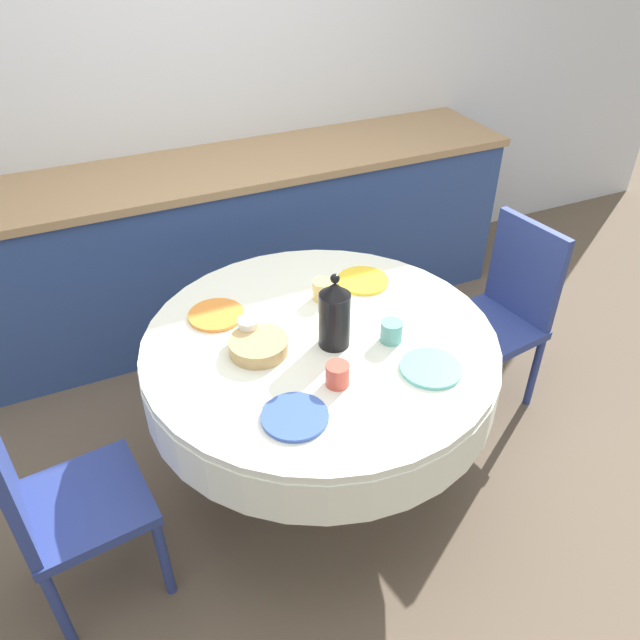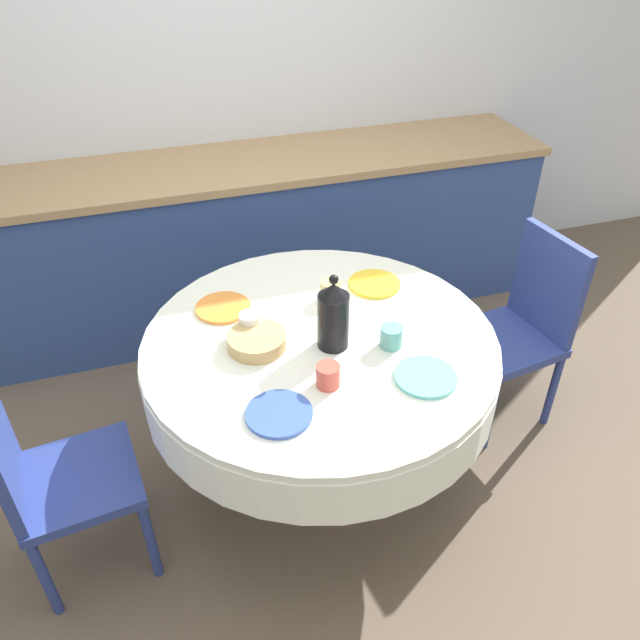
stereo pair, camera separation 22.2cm
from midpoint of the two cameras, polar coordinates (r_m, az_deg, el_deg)
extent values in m
plane|color=brown|center=(2.78, 2.35, -13.98)|extent=(12.00, 12.00, 0.00)
cube|color=silver|center=(3.49, -6.88, 22.01)|extent=(7.00, 0.05, 2.60)
cube|color=#2D4784|center=(3.50, -4.74, 6.93)|extent=(3.20, 0.60, 0.88)
cube|color=#A37F56|center=(3.30, -5.14, 13.90)|extent=(3.24, 0.64, 0.04)
cylinder|color=brown|center=(2.77, 2.36, -13.71)|extent=(0.44, 0.44, 0.04)
cylinder|color=brown|center=(2.57, 2.50, -9.84)|extent=(0.11, 0.11, 0.49)
cylinder|color=silver|center=(2.34, 2.72, -4.07)|extent=(1.30, 1.30, 0.18)
cylinder|color=silver|center=(2.27, 2.79, -2.04)|extent=(1.29, 1.29, 0.03)
cube|color=navy|center=(2.93, 18.65, -1.92)|extent=(0.45, 0.45, 0.04)
cube|color=navy|center=(2.91, 22.24, 2.99)|extent=(0.09, 0.38, 0.46)
cylinder|color=navy|center=(2.87, 17.49, -8.29)|extent=(0.04, 0.04, 0.40)
cylinder|color=navy|center=(3.06, 13.27, -4.27)|extent=(0.04, 0.04, 0.40)
cylinder|color=navy|center=(3.09, 22.45, -6.03)|extent=(0.04, 0.04, 0.40)
cylinder|color=navy|center=(3.26, 18.22, -2.41)|extent=(0.04, 0.04, 0.40)
cube|color=navy|center=(2.33, -18.68, -13.80)|extent=(0.45, 0.45, 0.04)
cylinder|color=navy|center=(2.61, -14.51, -13.20)|extent=(0.04, 0.04, 0.40)
cylinder|color=navy|center=(2.39, -12.57, -19.19)|extent=(0.04, 0.04, 0.40)
cylinder|color=navy|center=(2.62, -22.25, -15.08)|extent=(0.04, 0.04, 0.40)
cylinder|color=navy|center=(2.40, -21.30, -21.28)|extent=(0.04, 0.04, 0.40)
cylinder|color=#3856AD|center=(1.96, -0.51, -8.71)|extent=(0.21, 0.21, 0.01)
cylinder|color=#CC4C3D|center=(2.04, 3.85, -5.22)|extent=(0.08, 0.08, 0.08)
cylinder|color=#60BCB7|center=(2.13, 12.58, -5.22)|extent=(0.21, 0.21, 0.01)
cylinder|color=#5BA39E|center=(2.23, 9.36, -1.62)|extent=(0.08, 0.08, 0.08)
cylinder|color=orange|center=(2.42, -6.29, 1.03)|extent=(0.21, 0.21, 0.01)
cylinder|color=white|center=(2.27, -3.62, -0.41)|extent=(0.08, 0.08, 0.08)
cylinder|color=yellow|center=(2.57, 7.47, 3.22)|extent=(0.21, 0.21, 0.01)
cylinder|color=#DBB766|center=(2.45, 3.56, 2.62)|extent=(0.08, 0.08, 0.08)
cylinder|color=black|center=(2.17, 4.13, -0.19)|extent=(0.11, 0.11, 0.21)
cone|color=black|center=(2.10, 4.28, 2.66)|extent=(0.10, 0.10, 0.05)
sphere|color=black|center=(2.08, 4.33, 3.60)|extent=(0.03, 0.03, 0.03)
cylinder|color=tan|center=(2.21, -2.95, -2.03)|extent=(0.21, 0.21, 0.05)
camera|label=1|loc=(0.11, -87.14, 2.08)|focal=35.00mm
camera|label=2|loc=(0.11, 92.86, -2.08)|focal=35.00mm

